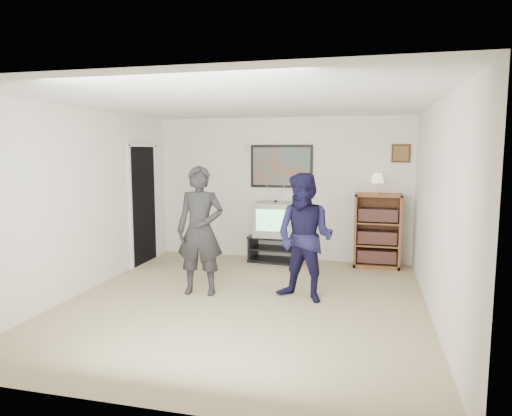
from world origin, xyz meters
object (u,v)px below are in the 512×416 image
at_px(media_stand, 276,249).
at_px(bookshelf, 377,230).
at_px(person_tall, 200,231).
at_px(person_short, 305,238).
at_px(crt_television, 275,219).

distance_m(media_stand, bookshelf, 1.74).
bearing_deg(person_tall, media_stand, 65.45).
height_order(bookshelf, person_tall, person_tall).
bearing_deg(person_short, media_stand, 131.14).
height_order(media_stand, person_tall, person_tall).
xyz_separation_m(media_stand, bookshelf, (1.70, 0.05, 0.38)).
distance_m(media_stand, person_tall, 2.20).
distance_m(person_tall, person_short, 1.40).
bearing_deg(crt_television, media_stand, -0.95).
relative_size(media_stand, crt_television, 1.37).
height_order(media_stand, person_short, person_short).
height_order(person_tall, person_short, person_tall).
bearing_deg(person_short, crt_television, 131.48).
height_order(bookshelf, person_short, person_short).
height_order(media_stand, bookshelf, bookshelf).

